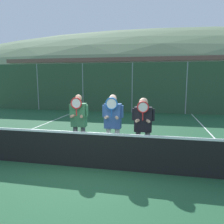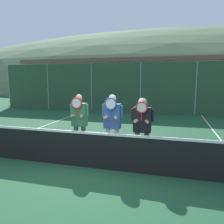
% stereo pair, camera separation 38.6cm
% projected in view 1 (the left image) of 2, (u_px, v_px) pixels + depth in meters
% --- Properties ---
extents(ground_plane, '(120.00, 120.00, 0.00)m').
position_uv_depth(ground_plane, '(89.00, 168.00, 5.35)').
color(ground_plane, '#1E4C2D').
extents(hill_distant, '(126.53, 70.30, 24.60)m').
position_uv_depth(hill_distant, '(151.00, 87.00, 55.65)').
color(hill_distant, '#5B7551').
rests_on(hill_distant, ground_plane).
extents(clubhouse_building, '(21.86, 5.50, 4.01)m').
position_uv_depth(clubhouse_building, '(123.00, 80.00, 21.75)').
color(clubhouse_building, beige).
rests_on(clubhouse_building, ground_plane).
extents(fence_back, '(20.00, 0.06, 3.18)m').
position_uv_depth(fence_back, '(132.00, 88.00, 13.97)').
color(fence_back, gray).
rests_on(fence_back, ground_plane).
extents(tennis_net, '(9.96, 0.09, 1.00)m').
position_uv_depth(tennis_net, '(89.00, 150.00, 5.28)').
color(tennis_net, gray).
rests_on(tennis_net, ground_plane).
extents(court_line_left_sideline, '(0.05, 16.00, 0.01)m').
position_uv_depth(court_line_left_sideline, '(25.00, 132.00, 8.99)').
color(court_line_left_sideline, white).
rests_on(court_line_left_sideline, ground_plane).
extents(court_line_right_sideline, '(0.05, 16.00, 0.01)m').
position_uv_depth(court_line_right_sideline, '(218.00, 142.00, 7.51)').
color(court_line_right_sideline, white).
rests_on(court_line_right_sideline, ground_plane).
extents(player_leftmost, '(0.55, 0.34, 1.73)m').
position_uv_depth(player_leftmost, '(79.00, 120.00, 6.13)').
color(player_leftmost, '#56565B').
rests_on(player_leftmost, ground_plane).
extents(player_center_left, '(0.58, 0.34, 1.75)m').
position_uv_depth(player_center_left, '(113.00, 121.00, 5.88)').
color(player_center_left, white).
rests_on(player_center_left, ground_plane).
extents(player_center_right, '(0.58, 0.34, 1.68)m').
position_uv_depth(player_center_right, '(143.00, 124.00, 5.63)').
color(player_center_right, '#56565B').
rests_on(player_center_right, ground_plane).
extents(car_far_left, '(4.06, 1.90, 1.68)m').
position_uv_depth(car_far_left, '(50.00, 95.00, 17.31)').
color(car_far_left, '#285638').
rests_on(car_far_left, ground_plane).
extents(car_left_of_center, '(4.39, 1.97, 1.82)m').
position_uv_depth(car_left_of_center, '(112.00, 96.00, 16.18)').
color(car_left_of_center, '#285638').
rests_on(car_left_of_center, ground_plane).
extents(car_center, '(4.77, 2.02, 1.68)m').
position_uv_depth(car_center, '(188.00, 97.00, 15.64)').
color(car_center, '#B2B7BC').
rests_on(car_center, ground_plane).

